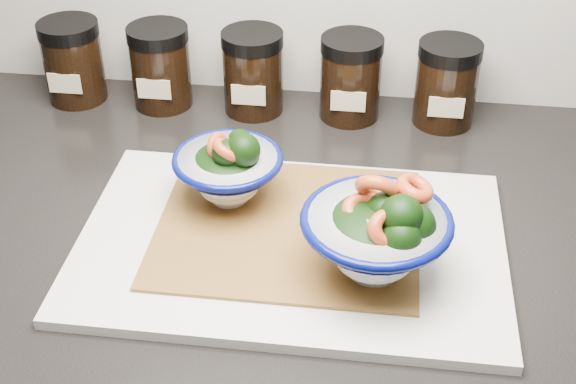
# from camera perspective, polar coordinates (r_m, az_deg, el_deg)

# --- Properties ---
(countertop) EXTENTS (3.50, 0.60, 0.04)m
(countertop) POSITION_cam_1_polar(r_m,az_deg,el_deg) (0.92, -5.73, -2.45)
(countertop) COLOR black
(countertop) RESTS_ON cabinet
(cutting_board) EXTENTS (0.45, 0.30, 0.01)m
(cutting_board) POSITION_cam_1_polar(r_m,az_deg,el_deg) (0.85, 0.21, -3.76)
(cutting_board) COLOR silver
(cutting_board) RESTS_ON countertop
(bamboo_mat) EXTENTS (0.28, 0.24, 0.00)m
(bamboo_mat) POSITION_cam_1_polar(r_m,az_deg,el_deg) (0.86, 0.00, -2.48)
(bamboo_mat) COLOR #A77032
(bamboo_mat) RESTS_ON cutting_board
(bowl_left) EXTENTS (0.12, 0.12, 0.09)m
(bowl_left) POSITION_cam_1_polar(r_m,az_deg,el_deg) (0.88, -4.18, 1.69)
(bowl_left) COLOR white
(bowl_left) RESTS_ON bamboo_mat
(bowl_right) EXTENTS (0.15, 0.15, 0.12)m
(bowl_right) POSITION_cam_1_polar(r_m,az_deg,el_deg) (0.78, 6.50, -2.97)
(bowl_right) COLOR white
(bowl_right) RESTS_ON bamboo_mat
(spice_jar_a) EXTENTS (0.08, 0.08, 0.11)m
(spice_jar_a) POSITION_cam_1_polar(r_m,az_deg,el_deg) (1.15, -15.04, 8.98)
(spice_jar_a) COLOR black
(spice_jar_a) RESTS_ON countertop
(spice_jar_b) EXTENTS (0.08, 0.08, 0.11)m
(spice_jar_b) POSITION_cam_1_polar(r_m,az_deg,el_deg) (1.11, -9.06, 8.82)
(spice_jar_b) COLOR black
(spice_jar_b) RESTS_ON countertop
(spice_jar_c) EXTENTS (0.08, 0.08, 0.11)m
(spice_jar_c) POSITION_cam_1_polar(r_m,az_deg,el_deg) (1.08, -2.50, 8.53)
(spice_jar_c) COLOR black
(spice_jar_c) RESTS_ON countertop
(spice_jar_d) EXTENTS (0.08, 0.08, 0.11)m
(spice_jar_d) POSITION_cam_1_polar(r_m,az_deg,el_deg) (1.07, 4.47, 8.11)
(spice_jar_d) COLOR black
(spice_jar_d) RESTS_ON countertop
(spice_jar_e) EXTENTS (0.08, 0.08, 0.11)m
(spice_jar_e) POSITION_cam_1_polar(r_m,az_deg,el_deg) (1.07, 11.20, 7.59)
(spice_jar_e) COLOR black
(spice_jar_e) RESTS_ON countertop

